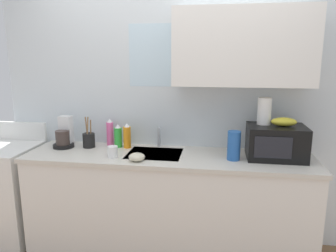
{
  "coord_description": "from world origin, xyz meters",
  "views": [
    {
      "loc": [
        0.41,
        -2.61,
        1.72
      ],
      "look_at": [
        0.0,
        0.0,
        1.15
      ],
      "focal_mm": 34.68,
      "sensor_mm": 36.0,
      "label": 1
    }
  ],
  "objects_px": {
    "banana_bunch": "(284,122)",
    "paper_towel_roll": "(264,111)",
    "stove_range": "(6,192)",
    "microwave": "(276,142)",
    "dish_soap_bottle_green": "(118,136)",
    "dish_soap_bottle_pink": "(110,133)",
    "coffee_maker": "(64,136)",
    "small_bowl": "(137,157)",
    "cereal_canister": "(234,146)",
    "dish_soap_bottle_orange": "(127,136)",
    "mug_white": "(113,152)",
    "utensil_crock": "(89,140)"
  },
  "relations": [
    {
      "from": "microwave",
      "to": "small_bowl",
      "type": "xyz_separation_m",
      "value": [
        -1.1,
        -0.25,
        -0.1
      ]
    },
    {
      "from": "dish_soap_bottle_pink",
      "to": "mug_white",
      "type": "relative_size",
      "value": 2.67
    },
    {
      "from": "paper_towel_roll",
      "to": "dish_soap_bottle_pink",
      "type": "bearing_deg",
      "value": 175.02
    },
    {
      "from": "paper_towel_roll",
      "to": "cereal_canister",
      "type": "bearing_deg",
      "value": -147.99
    },
    {
      "from": "stove_range",
      "to": "mug_white",
      "type": "distance_m",
      "value": 1.23
    },
    {
      "from": "coffee_maker",
      "to": "dish_soap_bottle_orange",
      "type": "height_order",
      "value": "coffee_maker"
    },
    {
      "from": "mug_white",
      "to": "utensil_crock",
      "type": "xyz_separation_m",
      "value": [
        -0.31,
        0.26,
        0.02
      ]
    },
    {
      "from": "coffee_maker",
      "to": "dish_soap_bottle_green",
      "type": "distance_m",
      "value": 0.5
    },
    {
      "from": "microwave",
      "to": "dish_soap_bottle_pink",
      "type": "bearing_deg",
      "value": 173.36
    },
    {
      "from": "microwave",
      "to": "cereal_canister",
      "type": "xyz_separation_m",
      "value": [
        -0.34,
        -0.1,
        -0.02
      ]
    },
    {
      "from": "stove_range",
      "to": "dish_soap_bottle_pink",
      "type": "relative_size",
      "value": 4.26
    },
    {
      "from": "microwave",
      "to": "small_bowl",
      "type": "distance_m",
      "value": 1.14
    },
    {
      "from": "paper_towel_roll",
      "to": "dish_soap_bottle_green",
      "type": "xyz_separation_m",
      "value": [
        -1.27,
        0.07,
        -0.28
      ]
    },
    {
      "from": "microwave",
      "to": "paper_towel_roll",
      "type": "relative_size",
      "value": 2.09
    },
    {
      "from": "dish_soap_bottle_green",
      "to": "coffee_maker",
      "type": "bearing_deg",
      "value": -172.54
    },
    {
      "from": "banana_bunch",
      "to": "paper_towel_roll",
      "type": "distance_m",
      "value": 0.18
    },
    {
      "from": "banana_bunch",
      "to": "dish_soap_bottle_green",
      "type": "height_order",
      "value": "banana_bunch"
    },
    {
      "from": "coffee_maker",
      "to": "microwave",
      "type": "bearing_deg",
      "value": -1.84
    },
    {
      "from": "stove_range",
      "to": "microwave",
      "type": "xyz_separation_m",
      "value": [
        2.44,
        0.04,
        0.58
      ]
    },
    {
      "from": "banana_bunch",
      "to": "utensil_crock",
      "type": "bearing_deg",
      "value": 177.63
    },
    {
      "from": "stove_range",
      "to": "microwave",
      "type": "distance_m",
      "value": 2.51
    },
    {
      "from": "dish_soap_bottle_green",
      "to": "utensil_crock",
      "type": "bearing_deg",
      "value": -168.57
    },
    {
      "from": "dish_soap_bottle_orange",
      "to": "cereal_canister",
      "type": "distance_m",
      "value": 0.97
    },
    {
      "from": "stove_range",
      "to": "paper_towel_roll",
      "type": "xyz_separation_m",
      "value": [
        2.35,
        0.1,
        0.82
      ]
    },
    {
      "from": "cereal_canister",
      "to": "utensil_crock",
      "type": "distance_m",
      "value": 1.31
    },
    {
      "from": "cereal_canister",
      "to": "utensil_crock",
      "type": "height_order",
      "value": "utensil_crock"
    },
    {
      "from": "cereal_canister",
      "to": "small_bowl",
      "type": "xyz_separation_m",
      "value": [
        -0.76,
        -0.15,
        -0.09
      ]
    },
    {
      "from": "microwave",
      "to": "banana_bunch",
      "type": "bearing_deg",
      "value": 1.77
    },
    {
      "from": "small_bowl",
      "to": "dish_soap_bottle_pink",
      "type": "bearing_deg",
      "value": 130.8
    },
    {
      "from": "microwave",
      "to": "paper_towel_roll",
      "type": "xyz_separation_m",
      "value": [
        -0.1,
        0.05,
        0.24
      ]
    },
    {
      "from": "dish_soap_bottle_orange",
      "to": "small_bowl",
      "type": "relative_size",
      "value": 1.77
    },
    {
      "from": "stove_range",
      "to": "dish_soap_bottle_pink",
      "type": "height_order",
      "value": "dish_soap_bottle_pink"
    },
    {
      "from": "cereal_canister",
      "to": "dish_soap_bottle_orange",
      "type": "bearing_deg",
      "value": 167.5
    },
    {
      "from": "dish_soap_bottle_orange",
      "to": "dish_soap_bottle_green",
      "type": "bearing_deg",
      "value": 171.4
    },
    {
      "from": "mug_white",
      "to": "dish_soap_bottle_pink",
      "type": "bearing_deg",
      "value": 111.53
    },
    {
      "from": "coffee_maker",
      "to": "dish_soap_bottle_pink",
      "type": "distance_m",
      "value": 0.42
    },
    {
      "from": "dish_soap_bottle_orange",
      "to": "dish_soap_bottle_pink",
      "type": "bearing_deg",
      "value": 161.8
    },
    {
      "from": "utensil_crock",
      "to": "small_bowl",
      "type": "relative_size",
      "value": 2.2
    },
    {
      "from": "stove_range",
      "to": "cereal_canister",
      "type": "distance_m",
      "value": 2.18
    },
    {
      "from": "mug_white",
      "to": "paper_towel_roll",
      "type": "bearing_deg",
      "value": 11.1
    },
    {
      "from": "paper_towel_roll",
      "to": "microwave",
      "type": "bearing_deg",
      "value": -27.38
    },
    {
      "from": "microwave",
      "to": "banana_bunch",
      "type": "distance_m",
      "value": 0.18
    },
    {
      "from": "coffee_maker",
      "to": "dish_soap_bottle_pink",
      "type": "xyz_separation_m",
      "value": [
        0.4,
        0.11,
        0.02
      ]
    },
    {
      "from": "stove_range",
      "to": "microwave",
      "type": "bearing_deg",
      "value": 1.05
    },
    {
      "from": "paper_towel_roll",
      "to": "banana_bunch",
      "type": "bearing_deg",
      "value": -18.43
    },
    {
      "from": "stove_range",
      "to": "dish_soap_bottle_green",
      "type": "relative_size",
      "value": 5.04
    },
    {
      "from": "banana_bunch",
      "to": "small_bowl",
      "type": "height_order",
      "value": "banana_bunch"
    },
    {
      "from": "microwave",
      "to": "dish_soap_bottle_pink",
      "type": "height_order",
      "value": "microwave"
    },
    {
      "from": "dish_soap_bottle_orange",
      "to": "utensil_crock",
      "type": "bearing_deg",
      "value": -173.6
    },
    {
      "from": "dish_soap_bottle_green",
      "to": "banana_bunch",
      "type": "bearing_deg",
      "value": -4.93
    }
  ]
}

